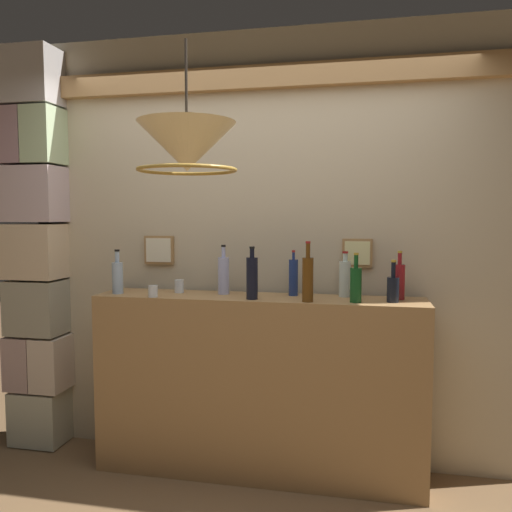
{
  "coord_description": "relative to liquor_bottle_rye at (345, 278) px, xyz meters",
  "views": [
    {
      "loc": [
        0.6,
        -2.14,
        1.6
      ],
      "look_at": [
        0.0,
        0.79,
        1.35
      ],
      "focal_mm": 35.7,
      "sensor_mm": 36.0,
      "label": 1
    }
  ],
  "objects": [
    {
      "name": "liquor_bottle_sherry",
      "position": [
        -0.31,
        -0.02,
        -0.0
      ],
      "size": [
        0.06,
        0.06,
        0.28
      ],
      "color": "navy",
      "rests_on": "bar_shelf_unit"
    },
    {
      "name": "liquor_bottle_gin",
      "position": [
        -0.53,
        -0.2,
        0.01
      ],
      "size": [
        0.07,
        0.07,
        0.31
      ],
      "color": "black",
      "rests_on": "bar_shelf_unit"
    },
    {
      "name": "liquor_bottle_rye",
      "position": [
        0.0,
        0.0,
        0.0
      ],
      "size": [
        0.07,
        0.07,
        0.27
      ],
      "color": "silver",
      "rests_on": "bar_shelf_unit"
    },
    {
      "name": "liquor_bottle_tequila",
      "position": [
        0.07,
        -0.19,
        -0.01
      ],
      "size": [
        0.07,
        0.07,
        0.28
      ],
      "color": "#174C20",
      "rests_on": "bar_shelf_unit"
    },
    {
      "name": "bar_shelf_unit",
      "position": [
        -0.51,
        -0.1,
        -0.67
      ],
      "size": [
        1.99,
        0.36,
        1.1
      ],
      "primitive_type": "cube",
      "color": "#9E7547",
      "rests_on": "ground"
    },
    {
      "name": "liquor_bottle_vermouth",
      "position": [
        -0.74,
        -0.05,
        0.01
      ],
      "size": [
        0.07,
        0.07,
        0.31
      ],
      "color": "#AEB5E3",
      "rests_on": "bar_shelf_unit"
    },
    {
      "name": "liquor_bottle_port",
      "position": [
        0.27,
        -0.14,
        -0.03
      ],
      "size": [
        0.07,
        0.07,
        0.24
      ],
      "color": "black",
      "rests_on": "bar_shelf_unit"
    },
    {
      "name": "stone_pillar",
      "position": [
        -2.09,
        0.02,
        0.15
      ],
      "size": [
        0.41,
        0.31,
        2.68
      ],
      "color": "#B5B69F",
      "rests_on": "ground"
    },
    {
      "name": "panelled_rear_partition",
      "position": [
        -0.51,
        0.15,
        0.22
      ],
      "size": [
        3.25,
        0.15,
        2.75
      ],
      "color": "#BCAD8E",
      "rests_on": "ground"
    },
    {
      "name": "liquor_bottle_bourbon",
      "position": [
        -0.2,
        -0.23,
        0.02
      ],
      "size": [
        0.06,
        0.06,
        0.34
      ],
      "color": "#5D3812",
      "rests_on": "bar_shelf_unit"
    },
    {
      "name": "glass_tumbler_highball",
      "position": [
        -1.13,
        -0.24,
        -0.08
      ],
      "size": [
        0.06,
        0.06,
        0.07
      ],
      "color": "silver",
      "rests_on": "bar_shelf_unit"
    },
    {
      "name": "pendant_lamp",
      "position": [
        -0.64,
        -0.99,
        0.66
      ],
      "size": [
        0.43,
        0.43,
        0.55
      ],
      "color": "beige"
    },
    {
      "name": "liquor_bottle_whiskey",
      "position": [
        0.31,
        -0.04,
        -0.0
      ],
      "size": [
        0.06,
        0.06,
        0.28
      ],
      "color": "maroon",
      "rests_on": "bar_shelf_unit"
    },
    {
      "name": "glass_tumbler_rocks",
      "position": [
        -1.03,
        -0.05,
        -0.07
      ],
      "size": [
        0.06,
        0.06,
        0.08
      ],
      "color": "silver",
      "rests_on": "bar_shelf_unit"
    },
    {
      "name": "liquor_bottle_amaro",
      "position": [
        -1.4,
        -0.16,
        -0.01
      ],
      "size": [
        0.07,
        0.07,
        0.28
      ],
      "color": "#A1BAD3",
      "rests_on": "bar_shelf_unit"
    }
  ]
}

